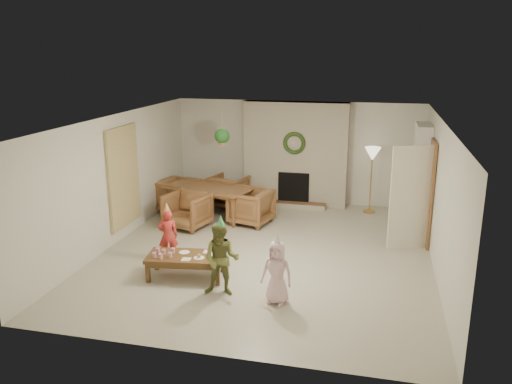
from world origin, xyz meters
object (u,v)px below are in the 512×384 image
(dining_table, at_px, (209,202))
(dining_chair_left, at_px, (178,195))
(dining_chair_far, at_px, (228,191))
(child_red, at_px, (168,236))
(child_pink, at_px, (277,272))
(child_plaid, at_px, (221,259))
(dining_chair_near, at_px, (187,210))
(coffee_table_top, at_px, (186,257))
(dining_chair_right, at_px, (251,207))

(dining_table, bearing_deg, dining_chair_left, -180.00)
(dining_table, height_order, dining_chair_left, dining_chair_left)
(dining_chair_far, xyz_separation_m, child_red, (-0.10, -3.48, 0.10))
(dining_chair_left, bearing_deg, child_pink, -127.36)
(dining_chair_far, bearing_deg, dining_chair_left, 45.00)
(dining_table, relative_size, child_plaid, 1.69)
(dining_table, distance_m, dining_chair_near, 0.87)
(child_red, relative_size, child_plaid, 0.84)
(dining_chair_near, bearing_deg, dining_table, 90.00)
(dining_chair_left, bearing_deg, child_plaid, -135.66)
(dining_table, relative_size, dining_chair_near, 2.34)
(child_red, bearing_deg, dining_chair_far, -115.93)
(dining_chair_near, xyz_separation_m, coffee_table_top, (0.87, -2.37, -0.02))
(dining_table, relative_size, dining_chair_right, 2.34)
(dining_table, relative_size, child_pink, 2.02)
(dining_chair_right, distance_m, child_red, 2.56)
(dining_chair_far, bearing_deg, child_red, 102.50)
(coffee_table_top, distance_m, child_plaid, 0.92)
(dining_chair_far, xyz_separation_m, dining_chair_left, (-1.05, -0.63, 0.00))
(dining_chair_far, height_order, coffee_table_top, dining_chair_far)
(child_pink, bearing_deg, dining_chair_far, 122.66)
(child_red, xyz_separation_m, child_plaid, (1.31, -1.03, 0.10))
(dining_chair_far, distance_m, child_red, 3.49)
(dining_chair_left, distance_m, child_red, 3.01)
(child_plaid, bearing_deg, child_red, 136.65)
(dining_chair_near, relative_size, dining_chair_far, 1.00)
(child_plaid, bearing_deg, child_pink, -9.44)
(child_plaid, bearing_deg, dining_chair_left, 115.05)
(dining_table, bearing_deg, dining_chair_far, 90.00)
(dining_table, distance_m, dining_chair_left, 0.87)
(child_pink, bearing_deg, coffee_table_top, 170.17)
(dining_chair_right, bearing_deg, dining_chair_near, -51.34)
(dining_chair_near, bearing_deg, coffee_table_top, -55.74)
(dining_chair_left, xyz_separation_m, child_red, (0.95, -2.86, 0.10))
(dining_chair_right, bearing_deg, dining_chair_left, -90.00)
(dining_table, height_order, child_pink, child_pink)
(dining_table, distance_m, dining_chair_far, 0.87)
(child_plaid, bearing_deg, dining_chair_far, 99.89)
(dining_chair_right, distance_m, coffee_table_top, 2.97)
(dining_chair_left, bearing_deg, dining_chair_far, -45.00)
(dining_chair_right, xyz_separation_m, child_plaid, (0.38, -3.41, 0.20))
(child_plaid, bearing_deg, coffee_table_top, 143.52)
(dining_chair_left, height_order, dining_chair_right, same)
(child_red, height_order, child_pink, child_pink)
(dining_table, relative_size, coffee_table_top, 1.55)
(dining_table, xyz_separation_m, child_pink, (2.31, -3.74, 0.14))
(coffee_table_top, relative_size, child_red, 1.31)
(dining_chair_near, height_order, child_red, child_red)
(dining_chair_left, distance_m, child_plaid, 4.50)
(coffee_table_top, xyz_separation_m, child_plaid, (0.77, -0.47, 0.22))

